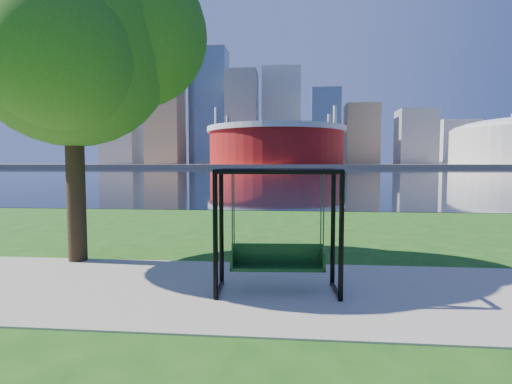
# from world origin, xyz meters

# --- Properties ---
(ground) EXTENTS (900.00, 900.00, 0.00)m
(ground) POSITION_xyz_m (0.00, 0.00, 0.00)
(ground) COLOR #1E5114
(ground) RESTS_ON ground
(path) EXTENTS (120.00, 4.00, 0.03)m
(path) POSITION_xyz_m (0.00, -0.50, 0.01)
(path) COLOR #9E937F
(path) RESTS_ON ground
(river) EXTENTS (900.00, 180.00, 0.02)m
(river) POSITION_xyz_m (0.00, 102.00, 0.01)
(river) COLOR black
(river) RESTS_ON ground
(far_bank) EXTENTS (900.00, 228.00, 2.00)m
(far_bank) POSITION_xyz_m (0.00, 306.00, 1.00)
(far_bank) COLOR #937F60
(far_bank) RESTS_ON ground
(stadium) EXTENTS (83.00, 83.00, 32.00)m
(stadium) POSITION_xyz_m (-10.00, 235.00, 14.23)
(stadium) COLOR maroon
(stadium) RESTS_ON far_bank
(skyline) EXTENTS (392.00, 66.00, 96.50)m
(skyline) POSITION_xyz_m (-4.27, 319.39, 35.89)
(skyline) COLOR gray
(skyline) RESTS_ON far_bank
(swing) EXTENTS (2.26, 1.09, 2.26)m
(swing) POSITION_xyz_m (0.60, -0.57, 1.09)
(swing) COLOR black
(swing) RESTS_ON ground
(park_tree) EXTENTS (6.07, 5.49, 7.54)m
(park_tree) POSITION_xyz_m (-4.33, 1.39, 5.24)
(park_tree) COLOR black
(park_tree) RESTS_ON ground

